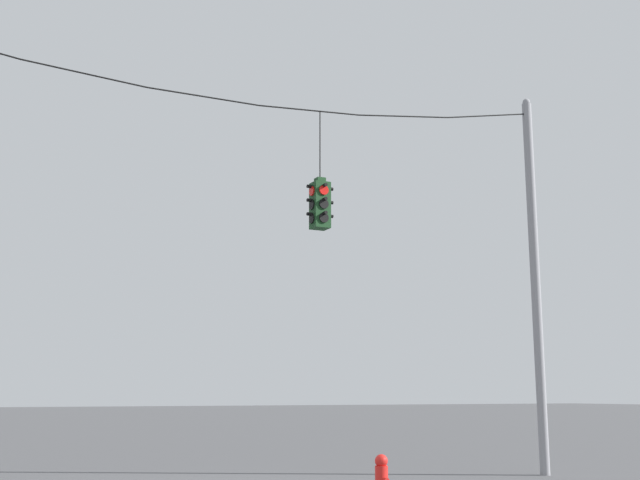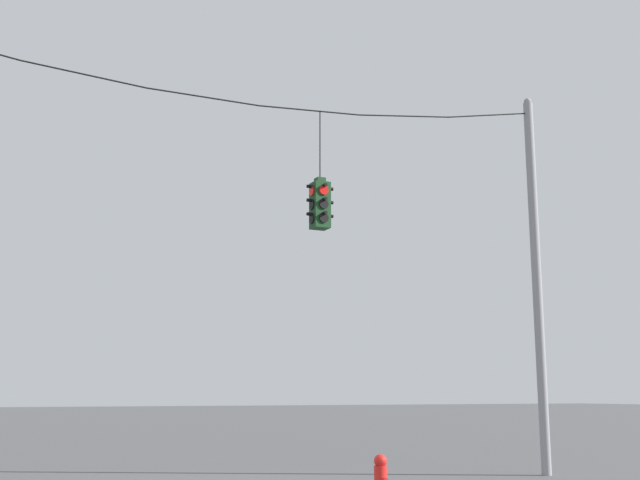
# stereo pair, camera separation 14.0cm
# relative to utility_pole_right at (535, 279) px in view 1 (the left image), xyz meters

# --- Properties ---
(utility_pole_right) EXTENTS (0.22, 0.22, 8.70)m
(utility_pole_right) POSITION_rel_utility_pole_right_xyz_m (0.00, 0.00, 0.00)
(utility_pole_right) COLOR gray
(utility_pole_right) RESTS_ON ground_plane
(span_wire) EXTENTS (15.91, 0.03, 0.90)m
(span_wire) POSITION_rel_utility_pole_right_xyz_m (-7.95, 0.00, 3.40)
(span_wire) COLOR black
(traffic_light_near_left_pole) EXTENTS (0.58, 0.58, 2.48)m
(traffic_light_near_left_pole) POSITION_rel_utility_pole_right_xyz_m (-5.47, -0.00, 1.20)
(traffic_light_near_left_pole) COLOR #143819
(fire_hydrant) EXTENTS (0.22, 0.30, 0.75)m
(fire_hydrant) POSITION_rel_utility_pole_right_xyz_m (-5.33, -2.14, -3.96)
(fire_hydrant) COLOR red
(fire_hydrant) RESTS_ON ground_plane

